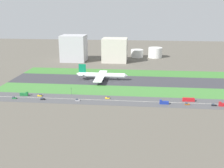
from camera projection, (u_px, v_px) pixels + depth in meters
The scene contains 23 objects.
ground_plane at pixel (124, 81), 330.21m from camera, with size 800.00×800.00×0.00m, color #5B564C.
runway at pixel (124, 81), 330.19m from camera, with size 280.00×46.00×0.10m, color #38383D.
grass_median_north at pixel (125, 73), 369.30m from camera, with size 280.00×36.00×0.10m, color #3D7A33.
grass_median_south at pixel (121, 91), 291.09m from camera, with size 280.00×36.00×0.10m, color #427F38.
highway at pixel (119, 101), 260.56m from camera, with size 280.00×28.00×0.10m, color #4C4C4F.
highway_centerline at pixel (119, 101), 260.55m from camera, with size 266.00×0.50×0.01m, color silver.
airliner at pixel (101, 75), 331.21m from camera, with size 65.00×56.00×19.70m.
car_4 at pixel (214, 105), 246.87m from camera, with size 4.40×1.80×2.00m.
car_6 at pixel (187, 104), 249.25m from camera, with size 4.40×1.80×2.00m.
truck_1 at pixel (223, 105), 245.83m from camera, with size 8.40×2.50×4.00m.
car_2 at pixel (43, 99), 262.94m from camera, with size 4.40×1.80×2.00m.
truck_0 at pixel (24, 94), 274.52m from camera, with size 8.40×2.50×4.00m.
car_5 at pixel (14, 98), 265.81m from camera, with size 4.40×1.80×2.00m.
bus_0 at pixel (188, 100), 258.24m from camera, with size 11.60×2.50×3.50m.
car_0 at pixel (77, 100), 259.51m from camera, with size 4.40×1.80×2.00m.
truck_2 at pixel (164, 102), 251.14m from camera, with size 8.40×2.50×4.00m.
car_3 at pixel (40, 95), 273.11m from camera, with size 4.40×1.80×2.00m.
car_1 at pixel (108, 98), 266.24m from camera, with size 4.40×1.80×2.00m.
traffic_light at pixel (71, 91), 276.74m from camera, with size 0.36×0.50×7.20m.
terminal_building at pixel (74, 48), 441.67m from camera, with size 39.98×34.65×42.80m, color #B2B2B7.
hangar_building at pixel (115, 50), 435.57m from camera, with size 40.02×32.18×38.65m, color beige.
fuel_tank_west at pixel (137, 53), 478.50m from camera, with size 22.09×22.09×13.58m, color silver.
fuel_tank_centre at pixel (155, 53), 474.75m from camera, with size 24.28×24.28×17.73m, color silver.
Camera 1 is at (18.16, -317.63, 89.69)m, focal length 42.66 mm.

